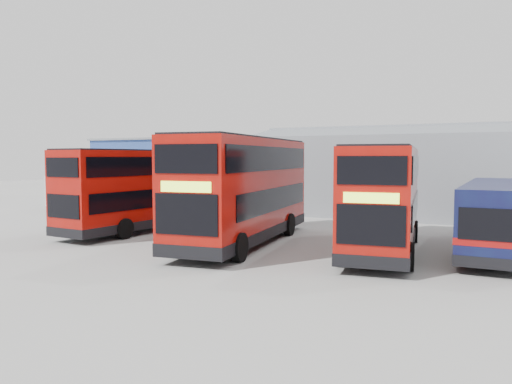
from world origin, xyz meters
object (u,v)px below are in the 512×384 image
Objects in this scene: office_block at (184,171)px; double_decker_left at (143,191)px; panel_van at (82,189)px; maintenance_shed at (489,175)px; double_decker_centre at (245,191)px; single_decker_blue at (498,218)px; double_decker_right at (384,199)px.

office_block reaches higher than double_decker_left.
office_block reaches higher than panel_van.
double_decker_left is at bearing -62.53° from office_block.
maintenance_shed is 18.36m from double_decker_centre.
panel_van is (-17.80, 7.93, -0.89)m from double_decker_centre.
office_block is 25.46m from single_decker_blue.
office_block is at bearing -26.13° from single_decker_blue.
double_decker_centre is 5.80m from double_decker_right.
double_decker_right is at bearing 24.68° from single_decker_blue.
office_block is 19.19m from double_decker_centre.
double_decker_centre is at bearing 16.08° from single_decker_blue.
double_decker_left is at bearing 6.66° from single_decker_blue.
single_decker_blue is at bearing 8.60° from double_decker_centre.
office_block is at bearing 125.67° from double_decker_centre.
double_decker_right is (18.80, -13.09, -0.54)m from office_block.
maintenance_shed is 3.13× the size of double_decker_left.
office_block is at bearing -58.78° from double_decker_left.
office_block is 0.40× the size of maintenance_shed.
double_decker_centre is at bearing -37.39° from panel_van.
double_decker_centre reaches higher than double_decker_left.
maintenance_shed reaches higher than single_decker_blue.
double_decker_right is at bearing -176.26° from double_decker_left.
maintenance_shed is 5.16× the size of panel_van.
double_decker_left is 11.99m from double_decker_right.
maintenance_shed is at bearing -131.45° from double_decker_left.
single_decker_blue is 1.69× the size of panel_van.
office_block is at bearing 137.08° from double_decker_right.
double_decker_left is (-15.20, -15.09, -0.58)m from maintenance_shed.
maintenance_shed reaches higher than double_decker_centre.
double_decker_left reaches higher than panel_van.
maintenance_shed is (22.00, 2.01, 0.02)m from office_block.
maintenance_shed reaches higher than double_decker_left.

